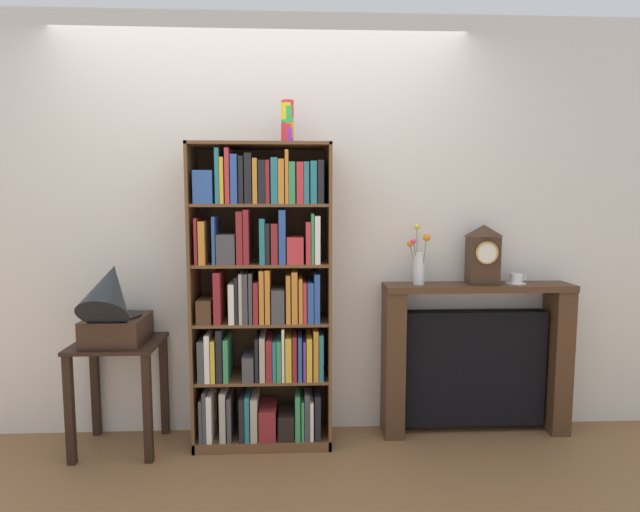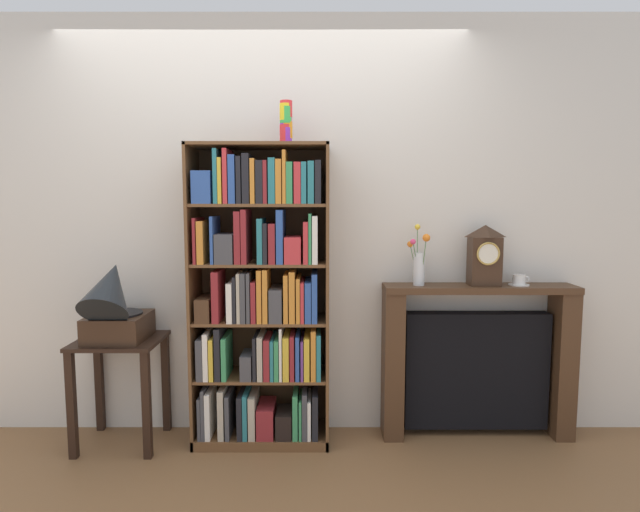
% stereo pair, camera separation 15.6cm
% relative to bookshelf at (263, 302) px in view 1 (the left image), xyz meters
% --- Properties ---
extents(ground_plane, '(8.04, 6.40, 0.02)m').
position_rel_bookshelf_xyz_m(ground_plane, '(-0.01, -0.07, -0.88)').
color(ground_plane, brown).
extents(wall_back, '(5.04, 0.08, 2.60)m').
position_rel_bookshelf_xyz_m(wall_back, '(0.24, 0.22, 0.43)').
color(wall_back, silver).
rests_on(wall_back, ground).
extents(bookshelf, '(0.82, 0.34, 1.80)m').
position_rel_bookshelf_xyz_m(bookshelf, '(0.00, 0.00, 0.00)').
color(bookshelf, brown).
rests_on(bookshelf, ground).
extents(cup_stack, '(0.07, 0.07, 0.25)m').
position_rel_bookshelf_xyz_m(cup_stack, '(0.15, 0.02, 1.05)').
color(cup_stack, purple).
rests_on(cup_stack, bookshelf).
extents(side_table_left, '(0.49, 0.43, 0.65)m').
position_rel_bookshelf_xyz_m(side_table_left, '(-0.85, -0.04, -0.40)').
color(side_table_left, black).
rests_on(side_table_left, ground).
extents(gramophone, '(0.33, 0.50, 0.54)m').
position_rel_bookshelf_xyz_m(gramophone, '(-0.85, -0.10, 0.00)').
color(gramophone, '#382316').
rests_on(gramophone, side_table_left).
extents(fireplace_mantel, '(1.17, 0.23, 0.96)m').
position_rel_bookshelf_xyz_m(fireplace_mantel, '(1.33, 0.09, -0.40)').
color(fireplace_mantel, '#472D1C').
rests_on(fireplace_mantel, ground).
extents(mantel_clock, '(0.18, 0.14, 0.37)m').
position_rel_bookshelf_xyz_m(mantel_clock, '(1.35, 0.07, 0.27)').
color(mantel_clock, '#382316').
rests_on(mantel_clock, fireplace_mantel).
extents(flower_vase, '(0.12, 0.14, 0.37)m').
position_rel_bookshelf_xyz_m(flower_vase, '(0.95, 0.07, 0.22)').
color(flower_vase, silver).
rests_on(flower_vase, fireplace_mantel).
extents(teacup_with_saucer, '(0.13, 0.12, 0.06)m').
position_rel_bookshelf_xyz_m(teacup_with_saucer, '(1.57, 0.07, 0.12)').
color(teacup_with_saucer, white).
rests_on(teacup_with_saucer, fireplace_mantel).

